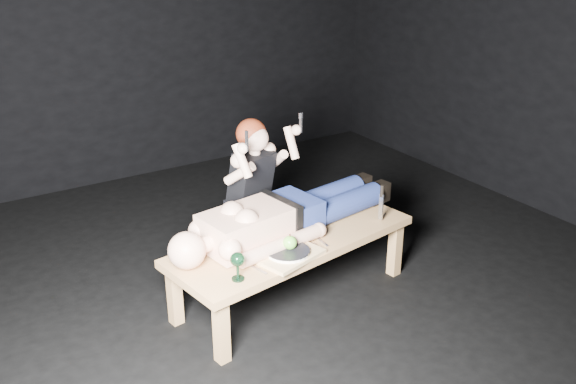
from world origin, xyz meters
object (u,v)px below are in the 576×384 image
object	(u,v)px
serving_tray	(288,255)
lying_man	(288,209)
kneeling_woman	(244,192)
carving_knife	(381,203)
goblet	(238,266)
table	(292,267)

from	to	relation	value
serving_tray	lying_man	bearing A→B (deg)	57.15
kneeling_woman	carving_knife	xyz separation A→B (m)	(0.69, -0.66, -0.00)
lying_man	goblet	bearing A→B (deg)	-154.97
table	goblet	bearing A→B (deg)	-161.41
table	goblet	size ratio (longest dim) A/B	9.58
kneeling_woman	carving_knife	world-z (taller)	kneeling_woman
lying_man	table	bearing A→B (deg)	-118.63
lying_man	carving_knife	bearing A→B (deg)	-28.96
table	kneeling_woman	xyz separation A→B (m)	(-0.05, 0.55, 0.36)
carving_knife	table	bearing A→B (deg)	161.31
kneeling_woman	carving_knife	bearing A→B (deg)	-59.37
lying_man	carving_knife	world-z (taller)	lying_man
table	kneeling_woman	world-z (taller)	kneeling_woman
goblet	table	bearing A→B (deg)	26.95
lying_man	carving_knife	distance (m)	0.64
table	serving_tray	xyz separation A→B (m)	(-0.16, -0.21, 0.24)
kneeling_woman	carving_knife	size ratio (longest dim) A/B	4.44
table	carving_knife	distance (m)	0.74
serving_tray	carving_knife	bearing A→B (deg)	6.33
carving_knife	serving_tray	bearing A→B (deg)	177.98
carving_knife	lying_man	bearing A→B (deg)	151.04
table	serving_tray	distance (m)	0.35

